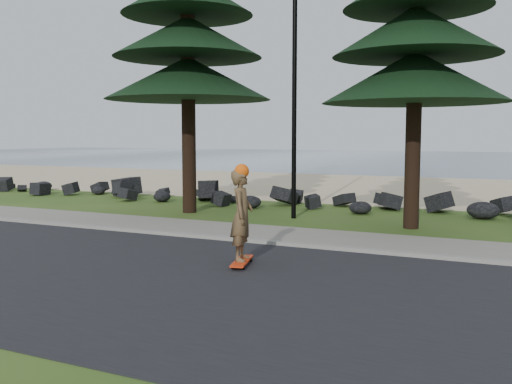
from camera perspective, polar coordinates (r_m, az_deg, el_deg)
ground at (r=14.14m, az=-0.98°, el=-4.33°), size 160.00×160.00×0.00m
road at (r=10.38m, az=-12.11°, el=-8.08°), size 160.00×7.00×0.02m
kerb at (r=13.34m, az=-2.69°, el=-4.72°), size 160.00×0.20×0.10m
sidewalk at (r=14.31m, az=-0.62°, el=-4.04°), size 160.00×2.00×0.08m
beach_sand at (r=27.80m, az=12.31°, el=0.48°), size 160.00×15.00×0.01m
ocean at (r=63.84m, az=19.67°, el=3.14°), size 160.00×58.00×0.01m
seawall_boulders at (r=19.27m, az=6.38°, el=-1.69°), size 60.00×2.40×1.10m
lamp_post at (r=16.94m, az=3.87°, el=11.35°), size 0.25×0.14×8.14m
skateboarder at (r=10.66m, az=-1.43°, el=-2.37°), size 0.56×1.06×1.91m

